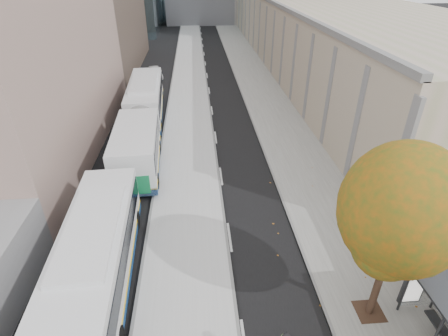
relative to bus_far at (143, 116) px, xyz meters
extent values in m
cube|color=#B4B4B4|center=(3.57, 4.14, -1.63)|extent=(4.25, 150.00, 0.15)
cube|color=gray|center=(11.57, 4.14, -1.67)|extent=(4.75, 150.00, 0.08)
cube|color=tan|center=(22.94, 33.14, 2.29)|extent=(18.00, 92.00, 8.00)
cylinder|color=#311E16|center=(11.04, -17.86, -0.01)|extent=(0.28, 0.28, 3.24)
sphere|color=#275216|center=(11.04, -17.86, 3.56)|extent=(4.20, 4.20, 4.20)
cube|color=black|center=(0.03, -19.19, 0.30)|extent=(3.28, 17.03, 1.02)
cube|color=silver|center=(0.00, 0.01, -0.15)|extent=(3.66, 18.87, 3.13)
cube|color=black|center=(0.00, 0.01, 0.43)|extent=(3.68, 18.12, 1.08)
cube|color=#147A45|center=(0.00, -9.34, -0.51)|extent=(1.98, 0.16, 1.21)
imported|color=silver|center=(-0.59, 16.85, -1.05)|extent=(2.31, 4.11, 1.32)
camera|label=1|loc=(4.39, -26.60, 10.67)|focal=28.00mm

